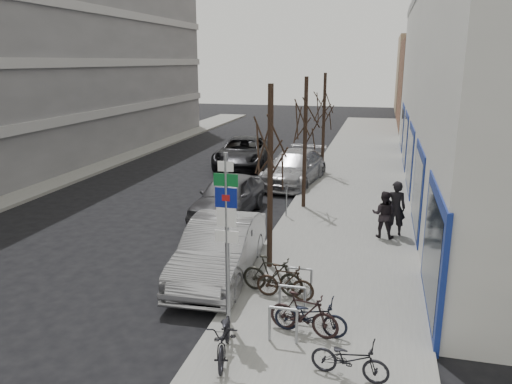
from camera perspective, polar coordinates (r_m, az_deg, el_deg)
The scene contains 25 objects.
ground at distance 13.03m, azimuth -13.59°, elevation -13.60°, with size 120.00×120.00×0.00m, color black.
sidewalk_east at distance 20.96m, azimuth 10.56°, elevation -2.18°, with size 5.00×70.00×0.15m, color slate.
sidewalk_west at distance 26.72m, azimuth -24.75°, elevation 0.37°, with size 3.00×70.00×0.15m, color slate.
brick_building_far at distance 50.63m, azimuth 23.04°, elevation 11.26°, with size 12.00×14.00×8.00m, color brown.
tan_building_far at distance 65.54m, azimuth 21.63°, elevation 12.38°, with size 13.00×12.00×9.00m, color #937A5B.
highway_sign_pole at distance 11.15m, azimuth -3.36°, elevation -4.32°, with size 0.55×0.10×4.20m.
bike_rack at distance 12.09m, azimuth 4.15°, elevation -12.00°, with size 0.66×2.26×0.83m.
tree_near at distance 14.02m, azimuth 1.66°, elevation 6.59°, with size 1.80×1.80×5.50m.
tree_mid at distance 20.37m, azimuth 5.70°, elevation 9.08°, with size 1.80×1.80×5.50m.
tree_far at distance 26.79m, azimuth 7.83°, elevation 10.37°, with size 1.80×1.80×5.50m.
meter_front at distance 14.46m, azimuth -0.62°, elevation -6.23°, with size 0.10×0.08×1.27m.
meter_mid at distance 19.57m, azimuth 3.50°, elevation -0.61°, with size 0.10×0.08×1.27m.
meter_back at distance 24.84m, azimuth 5.88°, elevation 2.66°, with size 0.10×0.08×1.27m.
bike_near_left at distance 10.64m, azimuth -3.57°, elevation -15.87°, with size 0.53×1.75×1.07m, color black.
bike_near_right at distance 11.47m, azimuth 5.50°, elevation -13.66°, with size 0.49×1.65×1.00m, color black.
bike_mid_curb at distance 11.49m, azimuth 6.28°, elevation -13.58°, with size 0.50×1.67×1.02m, color black.
bike_mid_inner at distance 13.24m, azimuth 1.92°, elevation -9.44°, with size 0.51×1.72×1.05m, color black.
bike_far_curb at distance 10.23m, azimuth 10.69°, elevation -17.92°, with size 0.46×1.53×0.93m, color black.
bike_far_inner at distance 12.99m, azimuth 3.34°, elevation -10.19°, with size 0.46×1.56×0.95m, color black.
parked_car_front at distance 14.45m, azimuth -4.16°, elevation -6.56°, with size 1.80×5.17×1.70m, color #9E9EA2.
parked_car_mid at distance 20.04m, azimuth -3.18°, elevation -0.48°, with size 1.97×4.90×1.67m, color #4E4E53.
parked_car_back at distance 25.44m, azimuth 4.36°, elevation 2.78°, with size 2.33×5.73×1.66m, color #98979C.
lane_car at distance 29.59m, azimuth -1.48°, elevation 4.57°, with size 2.85×6.18×1.72m, color black.
pedestrian_near at distance 18.05m, azimuth 15.64°, elevation -1.78°, with size 0.71×0.47×1.95m, color black.
pedestrian_far at distance 17.74m, azimuth 14.37°, elevation -2.45°, with size 0.62×0.42×1.67m, color black.
Camera 1 is at (5.61, -10.05, 6.10)m, focal length 35.00 mm.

